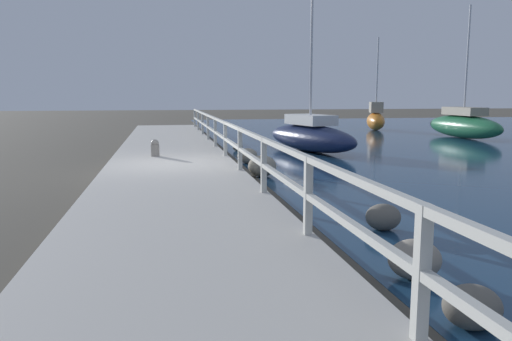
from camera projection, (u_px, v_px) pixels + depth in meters
The scene contains 13 objects.
ground_plane at pixel (172, 173), 13.52m from camera, with size 120.00×120.00×0.00m, color #4C473D.
dock_walkway at pixel (172, 168), 13.50m from camera, with size 3.48×36.00×0.26m.
railing at pixel (232, 136), 13.67m from camera, with size 0.10×32.50×1.05m.
boulder_near_dock at pixel (238, 147), 18.85m from camera, with size 0.40×0.36×0.30m.
boulder_water_edge at pixel (383, 217), 7.77m from camera, with size 0.55×0.50×0.41m.
boulder_upstream at pixel (415, 259), 5.70m from camera, with size 0.61×0.55×0.46m.
boulder_downstream at pixel (262, 166), 12.90m from camera, with size 0.74×0.67×0.55m.
boulder_mid_strip at pixel (247, 156), 15.45m from camera, with size 0.63×0.56×0.47m.
boulder_far_strip at pixel (472, 307), 4.49m from camera, with size 0.53×0.48×0.40m.
mooring_bollard at pixel (155, 148), 15.08m from camera, with size 0.25×0.25×0.51m.
sailboat_navy at pixel (310, 136), 18.75m from camera, with size 2.82×5.85×7.28m.
sailboat_green at pixel (463, 125), 24.59m from camera, with size 1.39×5.77×6.37m.
sailboat_orange at pixel (376, 119), 30.28m from camera, with size 1.90×3.32×5.51m.
Camera 1 is at (-0.21, -13.55, 2.08)m, focal length 35.00 mm.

